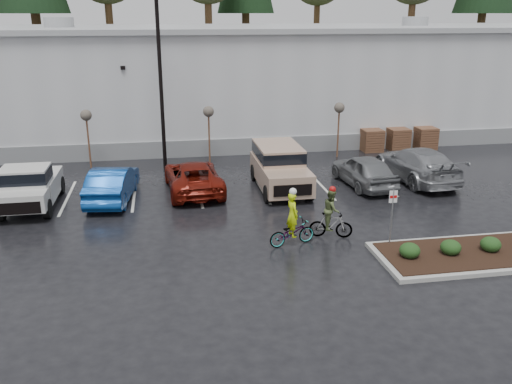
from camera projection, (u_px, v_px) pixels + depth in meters
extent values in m
plane|color=black|center=(288.00, 258.00, 18.73)|extent=(120.00, 120.00, 0.00)
cube|color=#B6B8BB|center=(218.00, 81.00, 38.20)|extent=(60.00, 15.00, 7.00)
cube|color=slate|center=(233.00, 147.00, 32.08)|extent=(60.00, 0.12, 1.00)
cube|color=#999B9E|center=(217.00, 28.00, 37.08)|extent=(60.50, 15.50, 0.30)
cube|color=#283B18|center=(196.00, 61.00, 59.86)|extent=(80.00, 25.00, 6.00)
cylinder|color=black|center=(161.00, 85.00, 27.88)|extent=(0.20, 0.20, 9.00)
cylinder|color=#48281C|center=(89.00, 143.00, 29.14)|extent=(0.10, 0.10, 2.80)
sphere|color=#4D483E|center=(86.00, 115.00, 28.67)|extent=(0.60, 0.60, 0.60)
cylinder|color=#48281C|center=(209.00, 138.00, 30.20)|extent=(0.10, 0.10, 2.80)
sphere|color=#4D483E|center=(208.00, 112.00, 29.73)|extent=(0.60, 0.60, 0.60)
cylinder|color=#48281C|center=(338.00, 133.00, 31.42)|extent=(0.10, 0.10, 2.80)
sphere|color=#4D483E|center=(339.00, 108.00, 30.95)|extent=(0.60, 0.60, 0.60)
cube|color=#48281C|center=(372.00, 140.00, 32.99)|extent=(1.20, 1.20, 1.35)
cube|color=#48281C|center=(398.00, 139.00, 33.27)|extent=(1.20, 1.20, 1.35)
cube|color=#48281C|center=(425.00, 138.00, 33.57)|extent=(1.20, 1.20, 1.35)
cube|color=gray|center=(489.00, 253.00, 18.91)|extent=(8.00, 3.00, 0.15)
cube|color=black|center=(490.00, 251.00, 18.88)|extent=(7.60, 2.60, 0.04)
ellipsoid|color=#123315|center=(410.00, 251.00, 18.32)|extent=(0.70, 0.70, 0.52)
ellipsoid|color=#123315|center=(451.00, 247.00, 18.56)|extent=(0.70, 0.70, 0.52)
ellipsoid|color=#123315|center=(491.00, 244.00, 18.81)|extent=(0.70, 0.70, 0.52)
cylinder|color=gray|center=(391.00, 219.00, 19.19)|extent=(0.05, 0.05, 2.20)
cube|color=white|center=(393.00, 197.00, 18.92)|extent=(0.30, 0.02, 0.45)
cube|color=red|center=(393.00, 197.00, 18.91)|extent=(0.26, 0.02, 0.10)
imported|color=navy|center=(112.00, 184.00, 24.28)|extent=(2.23, 4.89, 1.56)
imported|color=#671209|center=(193.00, 177.00, 25.48)|extent=(2.73, 5.36, 1.45)
imported|color=slate|center=(364.00, 170.00, 26.31)|extent=(2.24, 4.72, 1.56)
imported|color=#93969A|center=(417.00, 164.00, 27.16)|extent=(2.73, 5.93, 1.68)
imported|color=#3F3F44|center=(292.00, 233.00, 19.65)|extent=(1.90, 1.07, 0.94)
imported|color=#B7D90C|center=(292.00, 215.00, 19.43)|extent=(0.54, 0.68, 1.65)
sphere|color=silver|center=(293.00, 192.00, 19.16)|extent=(0.27, 0.27, 0.27)
imported|color=#3F3F44|center=(331.00, 225.00, 20.31)|extent=(1.62, 0.89, 0.97)
imported|color=#44522C|center=(332.00, 209.00, 20.11)|extent=(0.61, 0.83, 1.53)
sphere|color=#990C0C|center=(333.00, 189.00, 19.86)|extent=(0.25, 0.25, 0.25)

